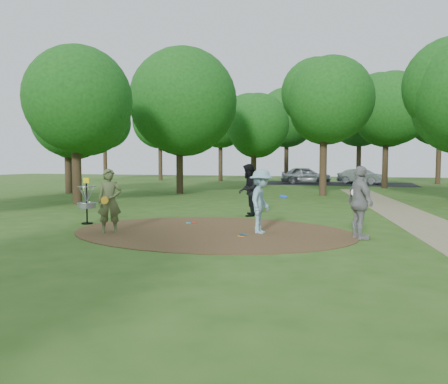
% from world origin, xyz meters
% --- Properties ---
extents(ground, '(100.00, 100.00, 0.00)m').
position_xyz_m(ground, '(0.00, 0.00, 0.00)').
color(ground, '#2D5119').
rests_on(ground, ground).
extents(dirt_clearing, '(8.40, 8.40, 0.02)m').
position_xyz_m(dirt_clearing, '(0.00, 0.00, 0.01)').
color(dirt_clearing, '#47301C').
rests_on(dirt_clearing, ground).
extents(footpath, '(7.55, 39.89, 0.01)m').
position_xyz_m(footpath, '(6.50, 2.00, 0.01)').
color(footpath, '#8C7A5B').
rests_on(footpath, ground).
extents(parking_lot, '(14.00, 8.00, 0.01)m').
position_xyz_m(parking_lot, '(2.00, 30.00, 0.00)').
color(parking_lot, black).
rests_on(parking_lot, ground).
extents(player_observer_with_disc, '(0.81, 0.73, 1.87)m').
position_xyz_m(player_observer_with_disc, '(-2.71, -1.17, 0.94)').
color(player_observer_with_disc, '#515D36').
rests_on(player_observer_with_disc, ground).
extents(player_throwing_with_disc, '(1.16, 1.23, 1.86)m').
position_xyz_m(player_throwing_with_disc, '(1.45, 0.14, 0.93)').
color(player_throwing_with_disc, '#7EADBC').
rests_on(player_throwing_with_disc, ground).
extents(player_walking_with_disc, '(0.86, 1.04, 1.99)m').
position_xyz_m(player_walking_with_disc, '(0.11, 3.91, 0.99)').
color(player_walking_with_disc, black).
rests_on(player_walking_with_disc, ground).
extents(player_waiting_with_disc, '(0.97, 1.24, 1.96)m').
position_xyz_m(player_waiting_with_disc, '(4.17, 0.02, 0.98)').
color(player_waiting_with_disc, gray).
rests_on(player_waiting_with_disc, ground).
extents(disc_ground_cyan, '(0.22, 0.22, 0.02)m').
position_xyz_m(disc_ground_cyan, '(-1.26, 1.34, 0.03)').
color(disc_ground_cyan, '#1AA6D1').
rests_on(disc_ground_cyan, dirt_clearing).
extents(disc_ground_blue, '(0.22, 0.22, 0.02)m').
position_xyz_m(disc_ground_blue, '(1.07, -0.49, 0.03)').
color(disc_ground_blue, '#0C82CC').
rests_on(disc_ground_blue, dirt_clearing).
extents(disc_ground_red, '(0.22, 0.22, 0.02)m').
position_xyz_m(disc_ground_red, '(-1.17, 1.48, 0.03)').
color(disc_ground_red, red).
rests_on(disc_ground_red, dirt_clearing).
extents(car_left, '(4.92, 2.66, 1.59)m').
position_xyz_m(car_left, '(-0.74, 29.49, 0.80)').
color(car_left, '#AFB0B7').
rests_on(car_left, ground).
extents(car_right, '(4.50, 3.12, 1.40)m').
position_xyz_m(car_right, '(4.30, 30.02, 0.70)').
color(car_right, '#ACAFB4').
rests_on(car_right, ground).
extents(disc_ground_orange, '(0.22, 0.22, 0.02)m').
position_xyz_m(disc_ground_orange, '(1.06, -0.55, 0.03)').
color(disc_ground_orange, orange).
rests_on(disc_ground_orange, dirt_clearing).
extents(disc_golf_basket, '(0.63, 0.63, 1.54)m').
position_xyz_m(disc_golf_basket, '(-4.50, 0.30, 0.87)').
color(disc_golf_basket, black).
rests_on(disc_golf_basket, ground).
extents(tree_ring, '(37.55, 45.63, 9.04)m').
position_xyz_m(tree_ring, '(2.18, 8.59, 5.21)').
color(tree_ring, '#332316').
rests_on(tree_ring, ground).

